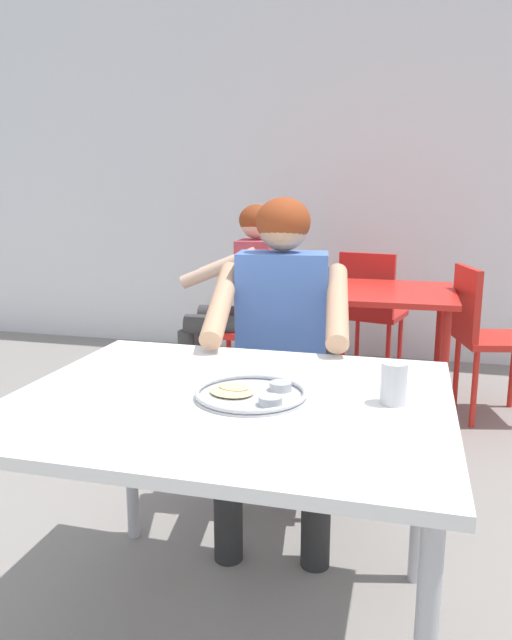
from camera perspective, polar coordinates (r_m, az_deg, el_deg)
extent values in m
cube|color=white|center=(4.69, 9.70, 17.40)|extent=(12.00, 0.12, 3.40)
cube|color=white|center=(1.57, -2.56, -7.74)|extent=(1.13, 0.94, 0.03)
cylinder|color=#B2B2B7|center=(2.24, -11.95, -11.88)|extent=(0.04, 0.04, 0.70)
cylinder|color=#B2B2B7|center=(2.03, 15.42, -14.68)|extent=(0.04, 0.04, 0.70)
cylinder|color=#B7BABF|center=(1.55, -0.49, -7.32)|extent=(0.29, 0.29, 0.01)
torus|color=#B7BABF|center=(1.55, -0.49, -6.93)|extent=(0.29, 0.29, 0.01)
cylinder|color=#B2B5BA|center=(1.48, 1.39, -7.74)|extent=(0.06, 0.06, 0.02)
cylinder|color=maroon|center=(1.47, 1.39, -7.57)|extent=(0.05, 0.05, 0.01)
cylinder|color=#B2B5BA|center=(1.58, 2.37, -6.35)|extent=(0.06, 0.06, 0.02)
cylinder|color=#9E4714|center=(1.58, 2.37, -6.20)|extent=(0.05, 0.05, 0.01)
ellipsoid|color=#E5C689|center=(1.56, -2.31, -6.84)|extent=(0.14, 0.13, 0.01)
ellipsoid|color=#DFBA86|center=(1.57, -2.15, -6.42)|extent=(0.10, 0.08, 0.01)
cylinder|color=silver|center=(1.53, 13.05, -5.93)|extent=(0.07, 0.07, 0.11)
cylinder|color=#593319|center=(1.52, 13.11, -4.78)|extent=(0.06, 0.06, 0.02)
cube|color=#3F3F44|center=(2.43, 2.71, -7.66)|extent=(0.47, 0.46, 0.04)
cube|color=#3F3F44|center=(2.55, 3.08, -1.20)|extent=(0.40, 0.09, 0.44)
cylinder|color=#3F3F44|center=(2.36, 6.62, -14.25)|extent=(0.03, 0.03, 0.41)
cylinder|color=#3F3F44|center=(2.39, -1.87, -13.90)|extent=(0.03, 0.03, 0.41)
cylinder|color=#3F3F44|center=(2.66, 6.67, -11.11)|extent=(0.03, 0.03, 0.41)
cylinder|color=#3F3F44|center=(2.68, -0.79, -10.84)|extent=(0.03, 0.03, 0.41)
cylinder|color=#272727|center=(2.10, 5.78, -17.21)|extent=(0.10, 0.10, 0.45)
cylinder|color=#272727|center=(2.17, 6.04, -8.54)|extent=(0.17, 0.41, 0.12)
cylinder|color=#272727|center=(2.13, -2.69, -16.80)|extent=(0.10, 0.10, 0.45)
cylinder|color=#272727|center=(2.20, -1.89, -8.26)|extent=(0.17, 0.41, 0.12)
cube|color=#4C72C6|center=(2.30, 2.53, -0.29)|extent=(0.36, 0.24, 0.54)
cylinder|color=tan|center=(2.09, 7.79, 1.43)|extent=(0.14, 0.46, 0.25)
cylinder|color=tan|center=(2.12, -3.34, 1.68)|extent=(0.14, 0.46, 0.25)
sphere|color=tan|center=(2.25, 2.62, 9.01)|extent=(0.19, 0.19, 0.19)
ellipsoid|color=maroon|center=(2.24, 2.62, 9.38)|extent=(0.21, 0.20, 0.18)
cube|color=red|center=(3.46, 11.35, 2.65)|extent=(0.88, 0.82, 0.03)
cylinder|color=#AD1E18|center=(3.24, 3.96, -4.26)|extent=(0.04, 0.04, 0.68)
cylinder|color=#AD1E18|center=(3.19, 17.52, -5.05)|extent=(0.04, 0.04, 0.68)
cylinder|color=#AD1E18|center=(3.91, 5.90, -1.44)|extent=(0.04, 0.04, 0.68)
cylinder|color=#AD1E18|center=(3.87, 17.07, -2.05)|extent=(0.04, 0.04, 0.68)
cube|color=red|center=(3.59, -1.04, -0.99)|extent=(0.43, 0.42, 0.04)
cube|color=red|center=(3.49, 1.92, 2.57)|extent=(0.05, 0.38, 0.43)
cylinder|color=red|center=(3.56, -4.39, -4.96)|extent=(0.03, 0.03, 0.42)
cylinder|color=red|center=(3.85, -2.62, -3.63)|extent=(0.03, 0.03, 0.42)
cylinder|color=red|center=(3.45, 0.74, -5.45)|extent=(0.03, 0.03, 0.42)
cylinder|color=red|center=(3.75, 2.16, -4.04)|extent=(0.03, 0.03, 0.42)
cube|color=red|center=(3.58, 22.14, -1.78)|extent=(0.49, 0.48, 0.04)
cube|color=red|center=(3.47, 19.49, 1.62)|extent=(0.12, 0.38, 0.39)
cylinder|color=red|center=(3.84, 23.34, -4.59)|extent=(0.03, 0.03, 0.43)
cylinder|color=red|center=(3.73, 18.63, -4.70)|extent=(0.03, 0.03, 0.43)
cylinder|color=red|center=(3.44, 20.17, -6.22)|extent=(0.03, 0.03, 0.43)
cube|color=red|center=(4.23, 11.14, 0.52)|extent=(0.48, 0.47, 0.04)
cube|color=red|center=(4.02, 10.52, 3.30)|extent=(0.38, 0.12, 0.43)
cylinder|color=red|center=(4.46, 9.66, -1.70)|extent=(0.03, 0.03, 0.40)
cylinder|color=red|center=(4.38, 13.62, -2.15)|extent=(0.03, 0.03, 0.40)
cylinder|color=red|center=(4.18, 8.31, -2.58)|extent=(0.03, 0.03, 0.40)
cylinder|color=red|center=(4.09, 12.51, -3.09)|extent=(0.03, 0.03, 0.40)
cylinder|color=#3A3A3A|center=(3.62, -6.65, -4.47)|extent=(0.10, 0.10, 0.45)
cylinder|color=#3A3A3A|center=(3.50, -3.63, -0.50)|extent=(0.41, 0.15, 0.12)
cylinder|color=#3A3A3A|center=(3.90, -5.35, -3.24)|extent=(0.10, 0.10, 0.45)
cylinder|color=#3A3A3A|center=(3.79, -2.52, 0.47)|extent=(0.41, 0.15, 0.12)
cube|color=#B23F4C|center=(3.56, 0.04, 3.75)|extent=(0.22, 0.35, 0.49)
cylinder|color=beige|center=(3.39, -3.60, 4.98)|extent=(0.46, 0.11, 0.25)
cylinder|color=beige|center=(3.78, -2.08, 5.74)|extent=(0.46, 0.11, 0.25)
sphere|color=beige|center=(3.53, 0.04, 9.32)|extent=(0.19, 0.19, 0.19)
ellipsoid|color=maroon|center=(3.53, 0.04, 9.55)|extent=(0.21, 0.20, 0.18)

